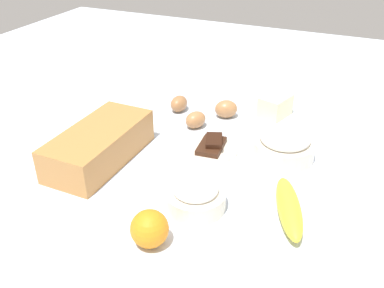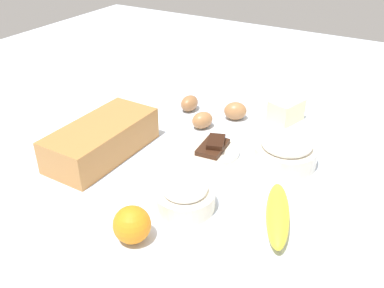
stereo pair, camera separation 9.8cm
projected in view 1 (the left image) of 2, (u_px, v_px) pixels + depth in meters
The scene contains 11 objects.
ground_plane at pixel (192, 162), 1.01m from camera, with size 2.40×2.40×0.02m, color silver.
loaf_pan at pixel (99, 144), 0.98m from camera, with size 0.28×0.14×0.08m.
flour_bowl at pixel (284, 145), 0.99m from camera, with size 0.14×0.14×0.08m.
sugar_bowl at pixel (195, 195), 0.83m from camera, with size 0.12×0.12×0.06m.
banana at pixel (289, 207), 0.81m from camera, with size 0.19×0.04×0.04m, color yellow.
orange_fruit at pixel (150, 229), 0.74m from camera, with size 0.07×0.07×0.07m, color orange.
butter_block at pixel (275, 106), 1.18m from camera, with size 0.09×0.06×0.06m, color #F4EDB2.
egg_near_butter at pixel (179, 104), 1.21m from camera, with size 0.04×0.04×0.06m, color #9D693F.
egg_beside_bowl at pixel (227, 109), 1.18m from camera, with size 0.05×0.05×0.06m, color #AC7446.
egg_loose at pixel (196, 120), 1.13m from camera, with size 0.04×0.04×0.06m, color #AC7446.
chocolate_plate at pixel (212, 148), 1.02m from camera, with size 0.13×0.13×0.03m.
Camera 1 is at (-0.77, -0.34, 0.54)m, focal length 39.54 mm.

